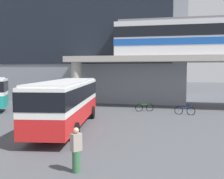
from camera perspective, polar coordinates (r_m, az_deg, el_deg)
name	(u,v)px	position (r m, az deg, el deg)	size (l,w,h in m)	color
ground_plane	(91,112)	(25.00, -4.52, -4.83)	(120.00, 120.00, 0.00)	#47494F
station_building	(76,38)	(40.41, -7.82, 10.85)	(31.08, 15.98, 17.13)	gray
elevated_platform	(223,63)	(29.49, 22.67, 5.22)	(32.40, 5.91, 5.34)	#ADA89E
train	(212,37)	(29.49, 20.60, 10.57)	(19.92, 2.96, 3.84)	silver
bus_main	(67,99)	(18.33, -9.67, -1.97)	(4.13, 11.29, 3.22)	red
bicycle_green	(144,107)	(25.49, 6.97, -3.85)	(1.70, 0.68, 1.04)	black
bicycle_blue	(185,111)	(24.29, 15.32, -4.38)	(1.78, 0.35, 1.04)	black
pedestrian_by_bike_rack	(76,151)	(10.65, -7.68, -12.97)	(0.45, 0.48, 1.77)	#33663F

